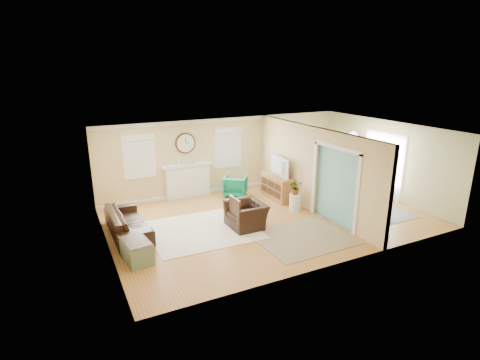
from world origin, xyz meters
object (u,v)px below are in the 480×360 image
Objects in this scene: sofa at (128,223)px; credenza at (277,187)px; green_chair at (235,186)px; dining_table at (351,199)px; eames_chair at (246,215)px.

credenza reaches higher than sofa.
green_chair is 0.46× the size of dining_table.
dining_table is (2.76, -2.66, -0.06)m from green_chair.
sofa is 1.60× the size of credenza.
credenza is at bearing 128.52° from eames_chair.
dining_table is at bearing 87.18° from eames_chair.
credenza is at bearing 178.41° from green_chair.
green_chair is at bearing -68.98° from sofa.
eames_chair is at bearing 91.23° from dining_table.
sofa is 6.77m from dining_table.
eames_chair is at bearing 108.28° from green_chair.
sofa is 2.98× the size of green_chair.
green_chair is at bearing 49.53° from dining_table.
eames_chair is 1.40× the size of green_chair.
credenza is (1.99, 1.62, 0.05)m from eames_chair.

